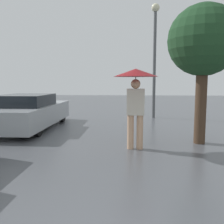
# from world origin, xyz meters

# --- Properties ---
(pedestrian) EXTENTS (1.07, 1.07, 1.96)m
(pedestrian) POSITION_xyz_m (0.56, 4.47, 1.53)
(pedestrian) COLOR tan
(pedestrian) RESTS_ON ground_plane
(parked_car_farthest) EXTENTS (1.84, 4.53, 1.21)m
(parked_car_farthest) POSITION_xyz_m (-3.18, 7.06, 0.58)
(parked_car_farthest) COLOR #9EA3A8
(parked_car_farthest) RESTS_ON ground_plane
(tree) EXTENTS (1.84, 1.84, 3.63)m
(tree) POSITION_xyz_m (2.31, 5.17, 2.66)
(tree) COLOR #473323
(tree) RESTS_ON ground_plane
(street_lamp) EXTENTS (0.36, 0.36, 5.09)m
(street_lamp) POSITION_xyz_m (1.56, 10.00, 3.26)
(street_lamp) COLOR #515456
(street_lamp) RESTS_ON ground_plane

